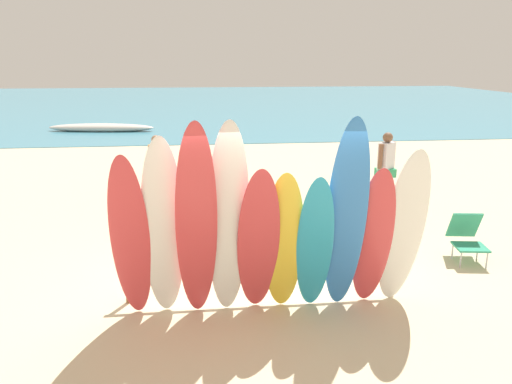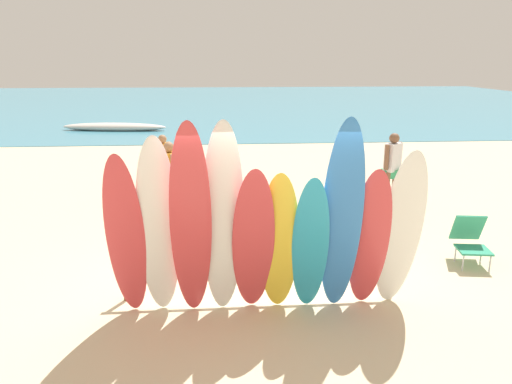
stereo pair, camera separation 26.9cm
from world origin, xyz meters
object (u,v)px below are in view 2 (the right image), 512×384
Objects in this scene: beachgoer_near_rack at (392,164)px; beachgoer_photographing at (170,174)px; surfboard_white_3 at (223,222)px; beach_chair_blue at (380,211)px; surfboard_blue_7 at (342,220)px; distant_boat at (114,127)px; beachgoer_strolling at (163,161)px; surfboard_white_1 at (158,230)px; surfboard_red_8 at (370,240)px; surfboard_red_0 at (126,239)px; beach_chair_red at (470,238)px; surfboard_teal_6 at (310,246)px; surfboard_rack at (262,259)px; surfboard_white_9 at (401,232)px; surfboard_yellow_5 at (279,244)px; surfboard_red_4 at (253,243)px; surfboard_red_2 at (191,226)px.

beachgoer_photographing is (-5.01, -0.43, -0.04)m from beachgoer_near_rack.
surfboard_white_3 is 4.46m from beach_chair_blue.
surfboard_blue_7 reaches higher than distant_boat.
beach_chair_blue is at bearing 86.75° from beachgoer_strolling.
surfboard_red_8 is at bearing -5.02° from surfboard_white_1.
surfboard_red_0 reaches higher than beach_chair_red.
surfboard_teal_6 is at bearing -175.02° from beachgoer_photographing.
beachgoer_photographing is at bearing 121.76° from surfboard_teal_6.
surfboard_rack is 1.71× the size of surfboard_white_9.
beachgoer_photographing is at bearing 129.77° from surfboard_red_8.
distant_boat is at bearing 127.94° from beach_chair_red.
surfboard_blue_7 is 18.85m from distant_boat.
surfboard_white_3 is 1.32× the size of surfboard_yellow_5.
surfboard_red_0 is 0.47× the size of distant_boat.
surfboard_red_4 is 1.52m from surfboard_red_8.
surfboard_red_2 is 1.17m from surfboard_yellow_5.
beachgoer_strolling is at bearing 124.10° from surfboard_red_8.
beach_chair_red is (4.90, 1.50, -0.82)m from surfboard_white_1.
surfboard_rack is at bearing 33.91° from surfboard_red_2.
surfboard_blue_7 is 6.79m from beachgoer_strolling.
surfboard_yellow_5 is at bearing -163.67° from beachgoer_near_rack.
beach_chair_red is 0.97× the size of beach_chair_blue.
distant_boat is at bearing 115.81° from surfboard_blue_7.
surfboard_red_0 is 7.04m from beachgoer_near_rack.
beach_chair_red is (3.38, 1.46, -0.58)m from surfboard_yellow_5.
surfboard_white_3 is at bearing -176.66° from surfboard_blue_7.
beachgoer_photographing is at bearing 41.03° from beachgoer_strolling.
surfboard_white_3 reaches higher than beachgoer_strolling.
surfboard_white_9 is 7.09m from beachgoer_strolling.
beachgoer_strolling is 0.30× the size of distant_boat.
surfboard_blue_7 is at bearing -3.90° from surfboard_yellow_5.
surfboard_red_2 is 2.70m from surfboard_white_9.
beachgoer_strolling is (-3.32, 6.01, -0.14)m from surfboard_red_8.
surfboard_red_4 is 0.73m from surfboard_teal_6.
beach_chair_blue is at bearing 62.62° from surfboard_teal_6.
surfboard_yellow_5 is 4.71m from beachgoer_photographing.
beachgoer_strolling is 1.83× the size of beach_chair_blue.
distant_boat is at bearing 116.69° from surfboard_red_8.
surfboard_white_9 is 5.08m from beachgoer_near_rack.
beachgoer_near_rack is (3.19, 4.78, -0.03)m from surfboard_yellow_5.
beachgoer_strolling reaches higher than beach_chair_blue.
distant_boat is (-9.11, 16.09, -0.25)m from beach_chair_red.
surfboard_red_2 reaches higher than beachgoer_photographing.
surfboard_white_1 is 0.92× the size of surfboard_red_2.
surfboard_white_9 reaches higher than beachgoer_strolling.
beach_chair_red is at bearing 31.89° from surfboard_teal_6.
surfboard_white_3 is 1.93m from surfboard_red_8.
surfboard_white_3 reaches higher than beach_chair_blue.
surfboard_rack is at bearing -168.28° from beachgoer_near_rack.
surfboard_rack is 0.79× the size of distant_boat.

